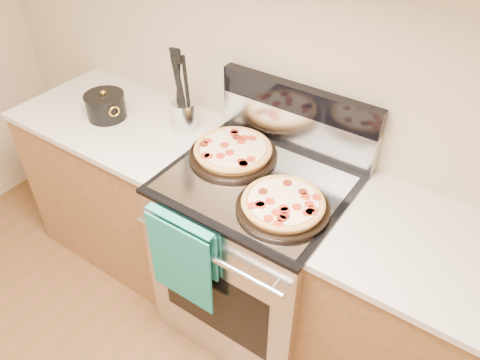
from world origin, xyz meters
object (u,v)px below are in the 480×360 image
Objects in this scene: pepperoni_pizza_front at (283,204)px; saucepan at (106,107)px; range_body at (256,255)px; pepperoni_pizza_back at (233,151)px; utensil_crock at (184,116)px.

saucepan reaches higher than pepperoni_pizza_front.
range_body is at bearing -0.05° from saucepan.
pepperoni_pizza_front is at bearing -25.94° from pepperoni_pizza_back.
utensil_crock is 0.76× the size of saucepan.
pepperoni_pizza_front is at bearing -19.43° from utensil_crock.
pepperoni_pizza_back is 0.73m from saucepan.
pepperoni_pizza_back is 0.35m from utensil_crock.
pepperoni_pizza_front reaches higher than range_body.
pepperoni_pizza_back is at bearing 158.75° from range_body.
range_body is 0.76m from utensil_crock.
range_body is 0.54m from pepperoni_pizza_front.
range_body is 2.32× the size of pepperoni_pizza_back.
range_body is 1.05m from saucepan.
saucepan is (-1.09, 0.11, 0.02)m from pepperoni_pizza_front.
utensil_crock is (-0.52, 0.14, 0.53)m from range_body.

